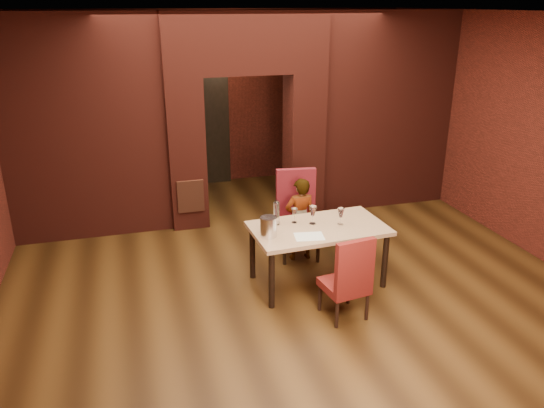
% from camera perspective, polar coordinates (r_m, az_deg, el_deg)
% --- Properties ---
extents(floor, '(8.00, 8.00, 0.00)m').
position_cam_1_polar(floor, '(6.99, 1.24, -7.32)').
color(floor, '#432910').
rests_on(floor, ground).
extents(ceiling, '(7.00, 8.00, 0.04)m').
position_cam_1_polar(ceiling, '(6.16, 1.48, 19.93)').
color(ceiling, silver).
rests_on(ceiling, ground).
extents(wall_back, '(7.00, 0.04, 3.20)m').
position_cam_1_polar(wall_back, '(10.19, -5.46, 11.19)').
color(wall_back, maroon).
rests_on(wall_back, ground).
extents(wall_front, '(7.00, 0.04, 3.20)m').
position_cam_1_polar(wall_front, '(3.13, 24.33, -14.21)').
color(wall_front, maroon).
rests_on(wall_front, ground).
extents(wall_right, '(0.04, 8.00, 3.20)m').
position_cam_1_polar(wall_right, '(8.12, 25.83, 6.71)').
color(wall_right, maroon).
rests_on(wall_right, ground).
extents(pillar_left, '(0.55, 0.55, 2.30)m').
position_cam_1_polar(pillar_left, '(8.21, -9.25, 5.43)').
color(pillar_left, maroon).
rests_on(pillar_left, ground).
extents(pillar_right, '(0.55, 0.55, 2.30)m').
position_cam_1_polar(pillar_right, '(8.63, 3.43, 6.41)').
color(pillar_right, maroon).
rests_on(pillar_right, ground).
extents(lintel, '(2.45, 0.55, 0.90)m').
position_cam_1_polar(lintel, '(8.11, -2.96, 16.96)').
color(lintel, maroon).
rests_on(lintel, ground).
extents(wing_wall_left, '(2.28, 0.35, 3.20)m').
position_cam_1_polar(wing_wall_left, '(8.08, -19.50, 7.53)').
color(wing_wall_left, maroon).
rests_on(wing_wall_left, ground).
extents(wing_wall_right, '(2.28, 0.35, 3.20)m').
position_cam_1_polar(wing_wall_right, '(9.09, 12.05, 9.65)').
color(wing_wall_right, maroon).
rests_on(wing_wall_right, ground).
extents(vent_panel, '(0.40, 0.03, 0.50)m').
position_cam_1_polar(vent_panel, '(8.12, -8.74, 0.82)').
color(vent_panel, brown).
rests_on(vent_panel, ground).
extents(rear_door, '(0.90, 0.08, 2.10)m').
position_cam_1_polar(rear_door, '(10.17, -7.52, 7.93)').
color(rear_door, black).
rests_on(rear_door, ground).
extents(rear_door_frame, '(1.02, 0.04, 2.22)m').
position_cam_1_polar(rear_door_frame, '(10.14, -7.49, 7.88)').
color(rear_door_frame, black).
rests_on(rear_door_frame, ground).
extents(dining_table, '(1.67, 0.99, 0.76)m').
position_cam_1_polar(dining_table, '(6.61, 4.93, -5.46)').
color(dining_table, tan).
rests_on(dining_table, ground).
extents(chair_far, '(0.61, 0.61, 1.19)m').
position_cam_1_polar(chair_far, '(7.18, 2.88, -1.29)').
color(chair_far, maroon).
rests_on(chair_far, ground).
extents(chair_near, '(0.51, 0.51, 1.00)m').
position_cam_1_polar(chair_near, '(5.91, 7.80, -7.63)').
color(chair_near, maroon).
rests_on(chair_near, ground).
extents(person_seated, '(0.42, 0.28, 1.16)m').
position_cam_1_polar(person_seated, '(7.12, 3.03, -1.65)').
color(person_seated, white).
rests_on(person_seated, ground).
extents(wine_glass_a, '(0.08, 0.08, 0.19)m').
position_cam_1_polar(wine_glass_a, '(6.51, 2.42, -1.25)').
color(wine_glass_a, white).
rests_on(wine_glass_a, dining_table).
extents(wine_glass_b, '(0.09, 0.09, 0.23)m').
position_cam_1_polar(wine_glass_b, '(6.48, 4.40, -1.19)').
color(wine_glass_b, white).
rests_on(wine_glass_b, dining_table).
extents(wine_glass_c, '(0.09, 0.09, 0.21)m').
position_cam_1_polar(wine_glass_c, '(6.49, 7.40, -1.33)').
color(wine_glass_c, white).
rests_on(wine_glass_c, dining_table).
extents(tasting_sheet, '(0.37, 0.30, 0.00)m').
position_cam_1_polar(tasting_sheet, '(6.17, 4.02, -3.50)').
color(tasting_sheet, white).
rests_on(tasting_sheet, dining_table).
extents(wine_bucket, '(0.20, 0.20, 0.24)m').
position_cam_1_polar(wine_bucket, '(6.11, -0.37, -2.47)').
color(wine_bucket, silver).
rests_on(wine_bucket, dining_table).
extents(water_bottle, '(0.07, 0.07, 0.31)m').
position_cam_1_polar(water_bottle, '(6.42, 0.49, -0.94)').
color(water_bottle, white).
rests_on(water_bottle, dining_table).
extents(potted_plant, '(0.46, 0.44, 0.40)m').
position_cam_1_polar(potted_plant, '(7.77, 6.78, -2.77)').
color(potted_plant, '#2F631F').
rests_on(potted_plant, ground).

